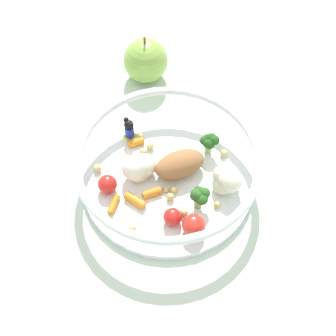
# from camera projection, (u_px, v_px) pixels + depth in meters

# --- Properties ---
(ground_plane) EXTENTS (2.40, 2.40, 0.00)m
(ground_plane) POSITION_uv_depth(u_px,v_px,m) (155.00, 184.00, 0.71)
(ground_plane) COLOR silver
(food_container) EXTENTS (0.26, 0.26, 0.07)m
(food_container) POSITION_uv_depth(u_px,v_px,m) (170.00, 170.00, 0.68)
(food_container) COLOR white
(food_container) RESTS_ON ground_plane
(loose_apple) EXTENTS (0.07, 0.07, 0.09)m
(loose_apple) POSITION_uv_depth(u_px,v_px,m) (146.00, 61.00, 0.80)
(loose_apple) COLOR #8CB74C
(loose_apple) RESTS_ON ground_plane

